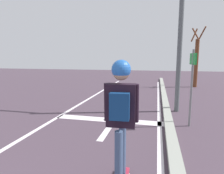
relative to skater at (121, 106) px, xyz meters
name	(u,v)px	position (x,y,z in m)	size (l,w,h in m)	color
lane_line_center	(58,117)	(-2.59, 2.89, -1.23)	(0.12, 20.00, 0.01)	silver
lane_line_curbside	(159,125)	(0.59, 2.89, -1.23)	(0.12, 20.00, 0.01)	silver
stop_bar	(109,120)	(-0.92, 2.97, -1.23)	(3.32, 0.40, 0.01)	silver
lane_arrow_stem	(107,130)	(-0.76, 2.13, -1.23)	(0.16, 1.40, 0.01)	silver
lane_arrow_head	(114,120)	(-0.76, 2.98, -1.23)	(0.56, 0.44, 0.01)	silver
curb_strip	(169,123)	(0.84, 2.89, -1.16)	(0.24, 24.00, 0.14)	gray
skater	(121,106)	(0.00, 0.00, 0.00)	(0.49, 0.64, 1.78)	#3E5174
traffic_signal_mast	(144,0)	(-0.05, 4.46, 2.61)	(5.46, 0.34, 5.57)	#545B5D
street_sign_post	(192,77)	(1.39, 2.97, 0.16)	(0.11, 0.44, 2.11)	slate
roadside_tree	(196,61)	(2.89, 10.82, 0.49)	(0.88, 0.90, 3.83)	brown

